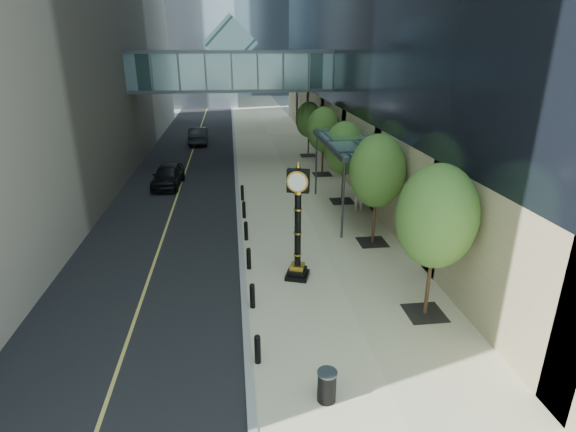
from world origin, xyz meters
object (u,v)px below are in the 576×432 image
at_px(street_clock, 298,231).
at_px(car_near, 168,175).
at_px(car_far, 199,135).
at_px(trash_bin, 327,387).
at_px(pedestrian, 359,196).

xyz_separation_m(street_clock, car_near, (-7.14, 14.60, -1.41)).
relative_size(car_near, car_far, 0.90).
relative_size(street_clock, trash_bin, 5.52).
height_order(trash_bin, car_far, car_far).
height_order(street_clock, pedestrian, street_clock).
bearing_deg(car_near, pedestrian, -25.72).
relative_size(trash_bin, pedestrian, 0.48).
distance_m(trash_bin, car_far, 37.29).
bearing_deg(trash_bin, car_far, 98.76).
xyz_separation_m(pedestrian, car_far, (-10.72, 21.91, -0.14)).
distance_m(street_clock, car_near, 16.31).
bearing_deg(car_far, car_near, 84.52).
bearing_deg(street_clock, pedestrian, 77.55).
height_order(street_clock, trash_bin, street_clock).
xyz_separation_m(trash_bin, pedestrian, (5.04, 14.94, 0.49)).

